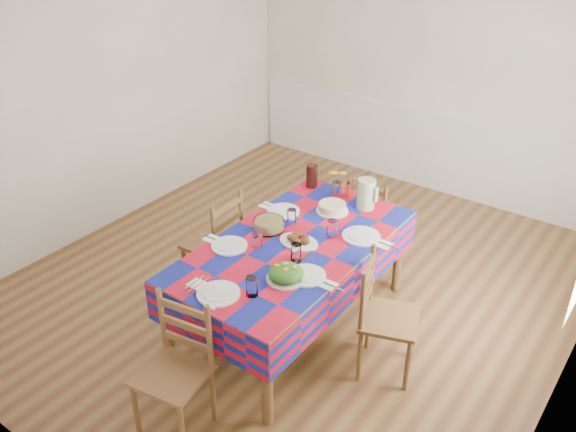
# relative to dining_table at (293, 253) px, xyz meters

# --- Properties ---
(room) EXTENTS (4.58, 5.08, 2.78)m
(room) POSITION_rel_dining_table_xyz_m (-0.29, 0.48, 0.65)
(room) COLOR brown
(room) RESTS_ON ground
(wainscot) EXTENTS (4.41, 0.06, 0.92)m
(wainscot) POSITION_rel_dining_table_xyz_m (-0.29, 2.97, -0.22)
(wainscot) COLOR white
(wainscot) RESTS_ON room
(dining_table) EXTENTS (1.10, 2.04, 0.79)m
(dining_table) POSITION_rel_dining_table_xyz_m (0.00, 0.00, 0.00)
(dining_table) COLOR brown
(dining_table) RESTS_ON room
(setting_near_head) EXTENTS (0.48, 0.32, 0.14)m
(setting_near_head) POSITION_rel_dining_table_xyz_m (0.03, -0.78, 0.12)
(setting_near_head) COLOR white
(setting_near_head) RESTS_ON dining_table
(setting_left_near) EXTENTS (0.51, 0.30, 0.13)m
(setting_left_near) POSITION_rel_dining_table_xyz_m (-0.31, -0.28, 0.12)
(setting_left_near) COLOR white
(setting_left_near) RESTS_ON dining_table
(setting_left_far) EXTENTS (0.49, 0.29, 0.13)m
(setting_left_far) POSITION_rel_dining_table_xyz_m (-0.30, 0.31, 0.12)
(setting_left_far) COLOR white
(setting_left_far) RESTS_ON dining_table
(setting_right_near) EXTENTS (0.53, 0.31, 0.14)m
(setting_right_near) POSITION_rel_dining_table_xyz_m (0.27, -0.26, 0.12)
(setting_right_near) COLOR white
(setting_right_near) RESTS_ON dining_table
(setting_right_far) EXTENTS (0.56, 0.33, 0.14)m
(setting_right_far) POSITION_rel_dining_table_xyz_m (0.31, 0.34, 0.12)
(setting_right_far) COLOR white
(setting_right_far) RESTS_ON dining_table
(meat_platter) EXTENTS (0.32, 0.23, 0.06)m
(meat_platter) POSITION_rel_dining_table_xyz_m (0.03, 0.03, 0.11)
(meat_platter) COLOR white
(meat_platter) RESTS_ON dining_table
(salad_platter) EXTENTS (0.28, 0.28, 0.12)m
(salad_platter) POSITION_rel_dining_table_xyz_m (0.23, -0.41, 0.13)
(salad_platter) COLOR white
(salad_platter) RESTS_ON dining_table
(pasta_bowl) EXTENTS (0.24, 0.24, 0.09)m
(pasta_bowl) POSITION_rel_dining_table_xyz_m (-0.28, 0.05, 0.13)
(pasta_bowl) COLOR white
(pasta_bowl) RESTS_ON dining_table
(cake) EXTENTS (0.27, 0.27, 0.07)m
(cake) POSITION_rel_dining_table_xyz_m (-0.03, 0.59, 0.12)
(cake) COLOR white
(cake) RESTS_ON dining_table
(serving_utensils) EXTENTS (0.13, 0.30, 0.01)m
(serving_utensils) POSITION_rel_dining_table_xyz_m (0.17, -0.13, 0.09)
(serving_utensils) COLOR black
(serving_utensils) RESTS_ON dining_table
(flower_vase) EXTENTS (0.15, 0.12, 0.24)m
(flower_vase) POSITION_rel_dining_table_xyz_m (-0.16, 0.87, 0.19)
(flower_vase) COLOR white
(flower_vase) RESTS_ON dining_table
(hot_sauce) EXTENTS (0.04, 0.04, 0.15)m
(hot_sauce) POSITION_rel_dining_table_xyz_m (-0.06, 0.89, 0.17)
(hot_sauce) COLOR red
(hot_sauce) RESTS_ON dining_table
(green_pitcher) EXTENTS (0.15, 0.15, 0.26)m
(green_pitcher) POSITION_rel_dining_table_xyz_m (0.16, 0.82, 0.22)
(green_pitcher) COLOR #A5C188
(green_pitcher) RESTS_ON dining_table
(tea_pitcher) EXTENTS (0.10, 0.10, 0.20)m
(tea_pitcher) POSITION_rel_dining_table_xyz_m (-0.43, 0.88, 0.19)
(tea_pitcher) COLOR black
(tea_pitcher) RESTS_ON dining_table
(name_card) EXTENTS (0.08, 0.03, 0.02)m
(name_card) POSITION_rel_dining_table_xyz_m (0.02, -0.97, 0.10)
(name_card) COLOR white
(name_card) RESTS_ON dining_table
(chair_near) EXTENTS (0.49, 0.47, 0.97)m
(chair_near) POSITION_rel_dining_table_xyz_m (-0.01, -1.29, -0.23)
(chair_near) COLOR brown
(chair_near) RESTS_ON room
(chair_far) EXTENTS (0.39, 0.37, 0.84)m
(chair_far) POSITION_rel_dining_table_xyz_m (0.00, 1.29, -0.29)
(chair_far) COLOR brown
(chair_far) RESTS_ON room
(chair_left) EXTENTS (0.43, 0.45, 0.97)m
(chair_left) POSITION_rel_dining_table_xyz_m (-0.81, 0.00, -0.22)
(chair_left) COLOR brown
(chair_left) RESTS_ON room
(chair_right) EXTENTS (0.52, 0.53, 0.96)m
(chair_right) POSITION_rel_dining_table_xyz_m (0.82, -0.01, -0.23)
(chair_right) COLOR brown
(chair_right) RESTS_ON room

